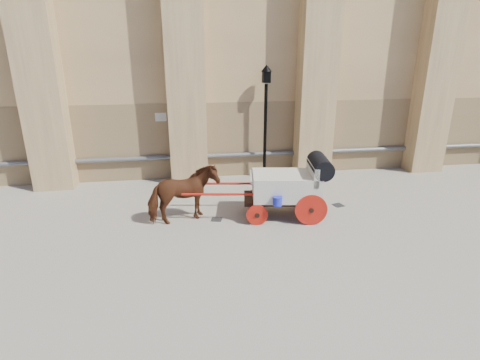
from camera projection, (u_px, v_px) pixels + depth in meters
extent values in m
plane|color=gray|center=(225.00, 216.00, 11.70)|extent=(90.00, 90.00, 0.00)
cube|color=#82674A|center=(262.00, 138.00, 15.37)|extent=(44.00, 0.35, 3.00)
cylinder|color=#59595B|center=(263.00, 154.00, 15.32)|extent=(42.00, 0.18, 0.18)
cube|color=beige|center=(161.00, 117.00, 14.31)|extent=(0.42, 0.04, 0.32)
imported|color=#5A3119|center=(183.00, 195.00, 11.05)|extent=(2.24, 1.53, 1.73)
cube|color=black|center=(282.00, 198.00, 11.54)|extent=(2.46, 1.39, 0.13)
cube|color=beige|center=(286.00, 185.00, 11.40)|extent=(2.18, 1.60, 0.74)
cube|color=beige|center=(313.00, 172.00, 11.27)|extent=(0.35, 1.33, 0.58)
cube|color=beige|center=(257.00, 177.00, 11.31)|extent=(0.54, 1.20, 0.11)
cylinder|color=black|center=(320.00, 166.00, 11.20)|extent=(0.78, 1.39, 0.59)
cylinder|color=red|center=(311.00, 210.00, 10.96)|extent=(0.95, 0.20, 0.95)
cylinder|color=red|center=(304.00, 194.00, 12.19)|extent=(0.95, 0.20, 0.95)
cylinder|color=red|center=(257.00, 215.00, 11.00)|extent=(0.64, 0.16, 0.63)
cylinder|color=red|center=(255.00, 198.00, 12.24)|extent=(0.64, 0.16, 0.63)
cylinder|color=red|center=(225.00, 194.00, 10.98)|extent=(2.52, 0.45, 0.07)
cylinder|color=red|center=(226.00, 184.00, 11.88)|extent=(2.52, 0.45, 0.07)
cylinder|color=#212ACB|center=(278.00, 201.00, 10.77)|extent=(0.27, 0.27, 0.27)
cylinder|color=black|center=(265.00, 133.00, 14.66)|extent=(0.12, 0.12, 3.72)
cone|color=black|center=(264.00, 173.00, 15.21)|extent=(0.37, 0.37, 0.37)
cube|color=black|center=(266.00, 77.00, 13.97)|extent=(0.29, 0.29, 0.43)
cone|color=black|center=(267.00, 68.00, 13.87)|extent=(0.41, 0.41, 0.25)
cube|color=black|center=(217.00, 219.00, 11.45)|extent=(0.39, 0.39, 0.01)
cube|color=black|center=(338.00, 205.00, 12.50)|extent=(0.40, 0.40, 0.01)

